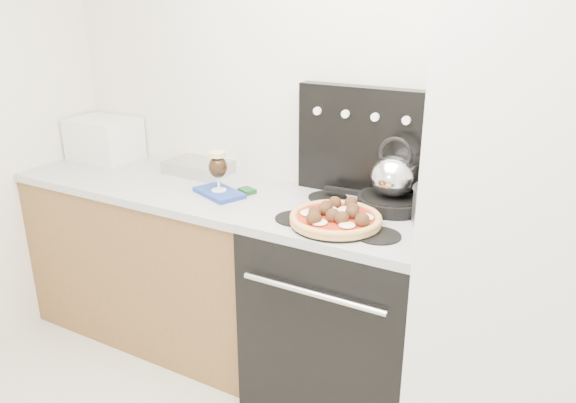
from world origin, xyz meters
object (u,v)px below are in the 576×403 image
Objects in this scene: fridge at (527,245)px; skillet at (392,202)px; base_cabinet at (163,260)px; toaster_oven at (104,139)px; pizza at (336,216)px; beer_glass at (218,171)px; stove_body at (347,314)px; oven_mitt at (219,193)px; stock_pot at (438,208)px; pizza_pan at (335,224)px; tea_kettle at (394,172)px.

skillet is at bearing 161.68° from fridge.
base_cabinet is 3.87× the size of toaster_oven.
beer_glass is at bearing 170.32° from pizza.
stove_body reaches higher than base_cabinet.
oven_mitt is at bearing -5.56° from base_cabinet.
fridge reaches higher than skillet.
beer_glass is 0.64× the size of skillet.
stock_pot is at bearing 5.36° from oven_mitt.
base_cabinet is at bearing -15.48° from toaster_oven.
pizza is 0.41m from stock_pot.
fridge is 5.24× the size of pizza_pan.
tea_kettle reaches higher than stock_pot.
skillet is at bearing 65.86° from pizza_pan.
pizza is 1.67× the size of tea_kettle.
stove_body is at bearing 85.39° from pizza.
stock_pot is at bearing -21.74° from skillet.
toaster_oven is 0.98m from oven_mitt.
stove_body is 0.68m from tea_kettle.
skillet is at bearing 12.97° from oven_mitt.
oven_mitt reaches higher than stove_body.
pizza_pan is 0.33m from skillet.
stove_body is 2.43× the size of pizza_pan.
oven_mitt is at bearing 179.67° from fridge.
pizza reaches higher than skillet.
toaster_oven is at bearing 169.24° from pizza_pan.
pizza_pan is (0.66, -0.11, 0.02)m from oven_mitt.
pizza is (1.09, -0.16, 0.53)m from base_cabinet.
stove_body is 0.53m from pizza.
fridge is 9.79× the size of beer_glass.
base_cabinet is 7.20× the size of stock_pot.
tea_kettle reaches higher than skillet.
toaster_oven reaches higher than oven_mitt.
skillet is 0.14m from tea_kettle.
oven_mitt is 0.67m from pizza_pan.
pizza is at bearing -9.96° from toaster_oven.
pizza is 1.84× the size of stock_pot.
base_cabinet is 1.88m from fridge.
tea_kettle reaches higher than oven_mitt.
stock_pot is at bearing -2.05° from toaster_oven.
stock_pot is (1.02, 0.10, -0.03)m from beer_glass.
oven_mitt is at bearing 170.32° from pizza.
oven_mitt reaches higher than base_cabinet.
fridge reaches higher than oven_mitt.
toaster_oven is 1.48× the size of oven_mitt.
fridge is at bearing 8.41° from pizza.
skillet reaches higher than stove_body.
toaster_oven is 1.93× the size of beer_glass.
toaster_oven is at bearing 175.04° from fridge.
stock_pot is at bearing 12.85° from stove_body.
stock_pot is at bearing 30.51° from pizza.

